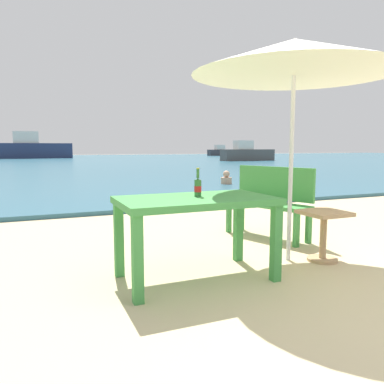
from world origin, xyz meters
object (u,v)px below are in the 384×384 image
object	(u,v)px
beer_bottle_amber	(198,186)
patio_umbrella	(294,57)
boat_barge	(33,149)
boat_ferry	(222,152)
picnic_table_green	(196,209)
boat_tanker	(247,153)
side_table_wood	(324,228)
bench_green_left	(270,197)
swimmer_person	(226,179)

from	to	relation	value
beer_bottle_amber	patio_umbrella	world-z (taller)	patio_umbrella
boat_barge	boat_ferry	world-z (taller)	boat_barge
picnic_table_green	boat_tanker	distance (m)	28.88
picnic_table_green	patio_umbrella	bearing A→B (deg)	6.70
side_table_wood	bench_green_left	distance (m)	1.17
beer_bottle_amber	swimmer_person	world-z (taller)	beer_bottle_amber
swimmer_person	bench_green_left	bearing A→B (deg)	-113.04
patio_umbrella	boat_ferry	bearing A→B (deg)	63.48
swimmer_person	boat_tanker	distance (m)	20.59
beer_bottle_amber	side_table_wood	bearing A→B (deg)	-3.03
picnic_table_green	bench_green_left	size ratio (longest dim) A/B	1.12
boat_tanker	swimmer_person	bearing A→B (deg)	-122.91
picnic_table_green	swimmer_person	size ratio (longest dim) A/B	3.41
swimmer_person	boat_barge	bearing A→B (deg)	99.74
swimmer_person	patio_umbrella	bearing A→B (deg)	-113.11
picnic_table_green	bench_green_left	distance (m)	1.93
beer_bottle_amber	bench_green_left	size ratio (longest dim) A/B	0.21
beer_bottle_amber	bench_green_left	xyz separation A→B (m)	(1.54, 1.07, -0.31)
patio_umbrella	boat_barge	xyz separation A→B (m)	(-2.47, 38.94, -1.06)
picnic_table_green	swimmer_person	bearing A→B (deg)	59.96
patio_umbrella	bench_green_left	distance (m)	1.91
boat_tanker	picnic_table_green	bearing A→B (deg)	-122.09
picnic_table_green	beer_bottle_amber	xyz separation A→B (m)	(0.04, 0.05, 0.20)
beer_bottle_amber	boat_tanker	world-z (taller)	boat_tanker
boat_barge	picnic_table_green	bearing A→B (deg)	-88.06
boat_barge	boat_tanker	xyz separation A→B (m)	(16.66, -14.61, -0.37)
picnic_table_green	patio_umbrella	distance (m)	1.87
side_table_wood	boat_barge	bearing A→B (deg)	94.08
beer_bottle_amber	patio_umbrella	xyz separation A→B (m)	(1.11, 0.09, 1.26)
bench_green_left	boat_barge	xyz separation A→B (m)	(-2.90, 37.96, 0.51)
picnic_table_green	patio_umbrella	xyz separation A→B (m)	(1.15, 0.13, 1.47)
side_table_wood	bench_green_left	bearing A→B (deg)	84.69
patio_umbrella	swimmer_person	world-z (taller)	patio_umbrella
picnic_table_green	swimmer_person	world-z (taller)	picnic_table_green
bench_green_left	boat_ferry	distance (m)	45.75
beer_bottle_amber	swimmer_person	bearing A→B (deg)	60.03
bench_green_left	boat_barge	world-z (taller)	boat_barge
bench_green_left	side_table_wood	bearing A→B (deg)	-95.31
bench_green_left	swimmer_person	distance (m)	6.60
picnic_table_green	boat_tanker	world-z (taller)	boat_tanker
patio_umbrella	bench_green_left	xyz separation A→B (m)	(0.43, 0.98, -1.58)
picnic_table_green	beer_bottle_amber	bearing A→B (deg)	50.40
side_table_wood	bench_green_left	world-z (taller)	bench_green_left
side_table_wood	beer_bottle_amber	bearing A→B (deg)	176.97
beer_bottle_amber	boat_ferry	size ratio (longest dim) A/B	0.07
side_table_wood	boat_barge	distance (m)	39.21
beer_bottle_amber	boat_barge	world-z (taller)	boat_barge
beer_bottle_amber	boat_tanker	xyz separation A→B (m)	(15.30, 24.42, -0.17)
beer_bottle_amber	patio_umbrella	bearing A→B (deg)	4.55
picnic_table_green	side_table_wood	distance (m)	1.50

